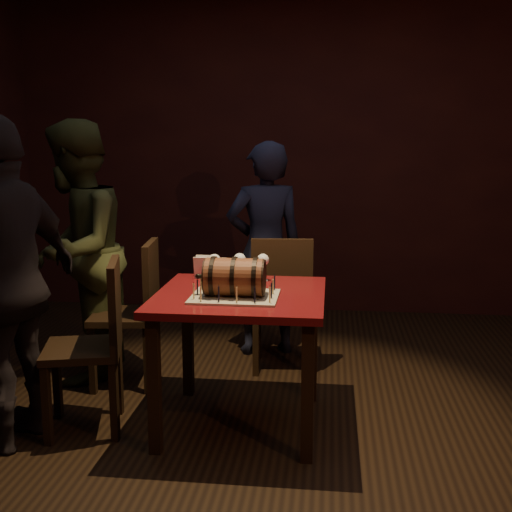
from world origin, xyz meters
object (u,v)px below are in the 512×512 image
Objects in this scene: chair_back at (282,297)px; person_left_rear at (77,252)px; wine_glass_right at (263,261)px; chair_left_front at (97,336)px; wine_glass_left at (215,261)px; wine_glass_mid at (240,261)px; barrel_cake at (235,277)px; chair_left_rear at (136,305)px; person_left_front at (7,283)px; pub_table at (240,313)px; pint_of_ale at (223,272)px; person_back at (265,249)px.

person_left_rear is (-1.32, -0.24, 0.32)m from chair_back.
wine_glass_right is 0.17× the size of chair_left_front.
wine_glass_mid is at bearing 17.87° from wine_glass_left.
barrel_cake reaches higher than chair_left_rear.
wine_glass_left is at bearing 134.72° from person_left_front.
chair_back is at bearing 145.22° from person_left_front.
barrel_cake is at bearing 54.42° from person_left_rear.
pub_table is 6.00× the size of pint_of_ale.
barrel_cake is 0.39× the size of chair_left_front.
chair_back is at bearing 79.25° from pub_table.
chair_left_rear is (-0.56, 0.25, -0.35)m from wine_glass_left.
wine_glass_mid is 0.14m from wine_glass_right.
wine_glass_mid is 0.67m from chair_back.
barrel_cake is 0.82m from chair_left_front.
chair_back reaches higher than pub_table.
chair_left_rear is 0.55× the size of person_left_front.
chair_back is 1.00× the size of chair_left_rear.
person_back reaches higher than chair_back.
person_left_front is (-1.02, -0.50, 0.02)m from pint_of_ale.
pint_of_ale is at bearing 111.05° from barrel_cake.
wine_glass_right is 0.92m from chair_left_rear.
person_left_rear reaches higher than chair_left_rear.
wine_glass_mid is 1.26m from person_left_front.
chair_left_front reaches higher than wine_glass_right.
person_back is 0.92× the size of person_left_rear.
barrel_cake is 1.35m from person_left_rear.
barrel_cake is 0.41m from wine_glass_left.
wine_glass_right is 1.01m from chair_left_front.
wine_glass_mid is at bearing -16.64° from chair_left_rear.
pub_table is at bearing -34.65° from chair_left_rear.
pint_of_ale is 1.07m from person_back.
wine_glass_left is 0.76m from chair_back.
chair_left_rear is 1.07m from person_back.
person_back is (0.05, 0.93, -0.09)m from wine_glass_mid.
wine_glass_mid is 0.80m from chair_left_rear.
barrel_cake reaches higher than wine_glass_left.
pub_table is 1.32m from person_left_rear.
chair_left_rear is at bearing 165.79° from wine_glass_right.
wine_glass_left is 1.03m from person_left_rear.
pint_of_ale is (-0.13, 0.18, 0.18)m from pub_table.
wine_glass_mid is (-0.03, 0.41, 0.01)m from barrel_cake.
wine_glass_mid is at bearing 178.82° from wine_glass_right.
pub_table is 0.58× the size of person_back.
wine_glass_right reaches higher than pub_table.
chair_left_rear is 1.00× the size of chair_left_front.
chair_left_front is 0.60× the size of person_back.
person_left_front is at bearing -148.76° from wine_glass_left.
chair_left_front is 0.55× the size of person_left_rear.
wine_glass_left is 0.10× the size of person_back.
barrel_cake is 2.26× the size of wine_glass_right.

